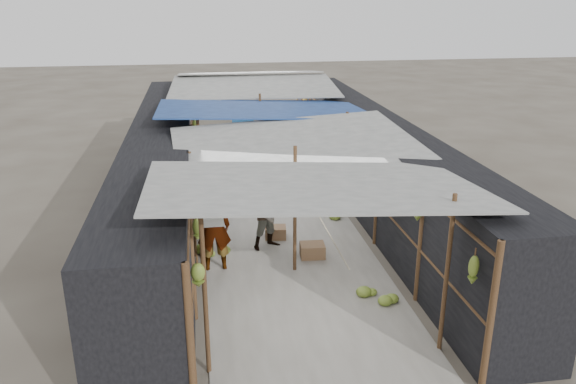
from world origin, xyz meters
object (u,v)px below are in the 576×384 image
black_basin (280,154)px  vendor_elderly (213,227)px  shopper_blue (270,214)px  crate_near (276,233)px  vendor_seated (290,174)px

black_basin → vendor_elderly: size_ratio=0.28×
black_basin → shopper_blue: bearing=-99.8°
crate_near → shopper_blue: 0.83m
crate_near → shopper_blue: size_ratio=0.30×
vendor_elderly → vendor_seated: 5.49m
crate_near → vendor_elderly: 2.10m
shopper_blue → vendor_seated: shopper_blue is taller
crate_near → black_basin: 6.93m
crate_near → shopper_blue: (-0.18, -0.47, 0.66)m
crate_near → black_basin: bearing=87.8°
crate_near → vendor_seated: size_ratio=0.61×
vendor_elderly → shopper_blue: bearing=-148.0°
shopper_blue → vendor_seated: 4.24m
crate_near → shopper_blue: shopper_blue is taller
vendor_elderly → vendor_seated: (2.34, 4.94, -0.55)m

